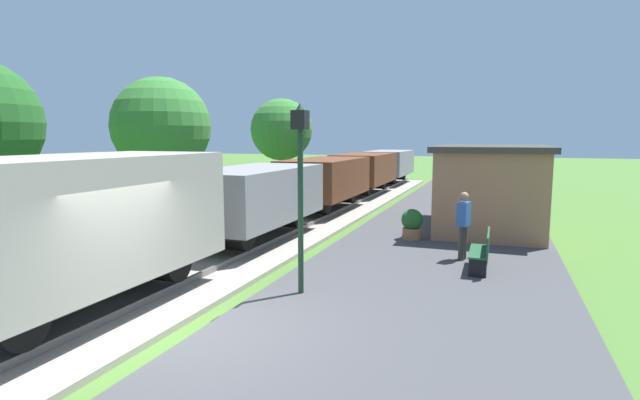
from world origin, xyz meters
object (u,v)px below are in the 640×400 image
bench_near_hut (482,250)px  tree_field_left (282,130)px  freight_train (320,181)px  person_waiting (463,223)px  lamp_post_near (300,164)px  tree_trackside_far (161,127)px  potted_planter (412,224)px  station_hut (491,187)px  bench_down_platform (490,196)px

bench_near_hut → tree_field_left: bearing=130.3°
freight_train → person_waiting: size_ratio=19.06×
lamp_post_near → freight_train: bearing=108.1°
freight_train → tree_trackside_far: size_ratio=5.79×
potted_planter → station_hut: bearing=51.3°
potted_planter → tree_field_left: 13.52m
potted_planter → tree_field_left: (-8.76, 9.85, 2.97)m
station_hut → bench_down_platform: size_ratio=3.87×
tree_trackside_far → tree_field_left: tree_trackside_far is taller
station_hut → bench_down_platform: (-0.07, 5.39, -0.93)m
person_waiting → tree_trackside_far: bearing=-0.7°
station_hut → potted_planter: (-2.17, -2.71, -0.93)m
tree_trackside_far → station_hut: bearing=6.1°
bench_down_platform → lamp_post_near: lamp_post_near is taller
bench_near_hut → tree_field_left: 17.05m
tree_field_left → freight_train: bearing=-51.9°
station_hut → lamp_post_near: 9.31m
person_waiting → station_hut: bearing=-80.9°
station_hut → tree_field_left: bearing=146.8°
bench_near_hut → lamp_post_near: lamp_post_near is taller
station_hut → bench_near_hut: station_hut is taller
station_hut → lamp_post_near: size_ratio=1.57×
potted_planter → lamp_post_near: lamp_post_near is taller
bench_near_hut → person_waiting: bearing=118.9°
person_waiting → lamp_post_near: (-2.81, -3.84, 1.62)m
person_waiting → lamp_post_near: 5.02m
bench_down_platform → tree_trackside_far: size_ratio=0.27×
potted_planter → tree_field_left: size_ratio=0.17×
bench_near_hut → potted_planter: potted_planter is taller
person_waiting → potted_planter: person_waiting is taller
station_hut → person_waiting: 4.82m
freight_train → bench_down_platform: (6.73, 3.51, -0.74)m
tree_field_left → bench_near_hut: bearing=-49.7°
freight_train → potted_planter: size_ratio=35.59×
freight_train → tree_field_left: 7.05m
tree_trackside_far → bench_near_hut: bearing=-19.7°
freight_train → station_hut: bearing=-15.5°
person_waiting → tree_trackside_far: tree_trackside_far is taller
tree_trackside_far → bench_down_platform: bearing=28.8°
freight_train → lamp_post_near: lamp_post_near is taller
station_hut → person_waiting: bearing=-96.7°
station_hut → tree_trackside_far: bearing=-173.9°
tree_field_left → station_hut: bearing=-33.2°
bench_near_hut → freight_train: bearing=131.8°
bench_near_hut → person_waiting: (-0.50, 0.90, 0.46)m
bench_down_platform → bench_near_hut: bearing=-90.0°
bench_down_platform → tree_field_left: size_ratio=0.28×
station_hut → tree_trackside_far: 12.46m
bench_near_hut → station_hut: bearing=89.3°
freight_train → person_waiting: freight_train is taller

